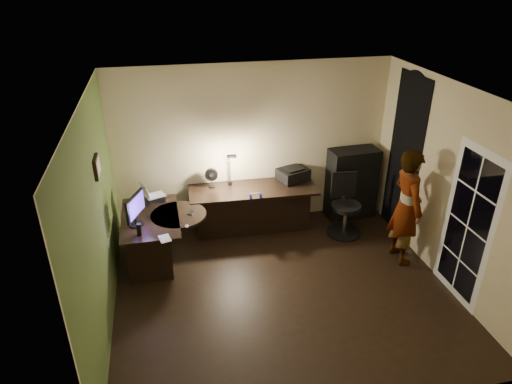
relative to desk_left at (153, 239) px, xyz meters
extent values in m
cube|color=black|center=(1.71, -1.06, -0.38)|extent=(4.50, 4.00, 0.01)
cube|color=silver|center=(1.71, -1.06, 2.33)|extent=(4.50, 4.00, 0.01)
cube|color=beige|center=(1.71, 0.95, 0.97)|extent=(4.50, 0.01, 2.70)
cube|color=beige|center=(1.71, -3.06, 0.97)|extent=(4.50, 0.01, 2.70)
cube|color=beige|center=(-0.55, -1.06, 0.97)|extent=(0.01, 4.00, 2.70)
cube|color=beige|center=(3.96, -1.06, 0.97)|extent=(0.01, 4.00, 2.70)
cube|color=#4A612B|center=(-0.53, -1.06, 0.97)|extent=(0.00, 4.00, 2.70)
cube|color=black|center=(3.95, 0.09, 0.92)|extent=(0.01, 0.90, 2.60)
cube|color=white|center=(3.94, -1.61, 0.67)|extent=(0.02, 0.92, 2.10)
cube|color=black|center=(-0.51, -0.61, 1.47)|extent=(0.04, 0.30, 0.25)
cube|color=black|center=(0.00, 0.00, 0.00)|extent=(0.82, 1.32, 0.76)
cube|color=black|center=(1.63, 0.57, 0.01)|extent=(2.08, 0.79, 0.77)
cube|color=black|center=(3.40, 0.72, 0.24)|extent=(0.85, 0.46, 1.23)
cube|color=silver|center=(0.09, 0.44, 0.43)|extent=(0.29, 0.27, 0.10)
cube|color=silver|center=(0.09, 0.44, 0.59)|extent=(0.38, 0.37, 0.21)
cube|color=black|center=(-0.19, -0.19, 0.55)|extent=(0.29, 0.50, 0.33)
ellipsoid|color=silver|center=(0.50, -0.41, 0.40)|extent=(0.06, 0.08, 0.03)
cube|color=black|center=(0.59, -0.01, 0.39)|extent=(0.12, 0.15, 0.01)
cube|color=black|center=(-0.01, -0.05, 0.39)|extent=(0.04, 0.15, 0.01)
cylinder|color=black|center=(-0.14, -0.46, 0.47)|extent=(0.07, 0.07, 0.16)
cube|color=silver|center=(0.19, -0.64, 0.39)|extent=(0.18, 0.22, 0.01)
cube|color=black|center=(0.99, 0.76, 0.56)|extent=(0.23, 0.15, 0.32)
cube|color=navy|center=(1.60, 0.22, 0.45)|extent=(0.20, 0.09, 0.09)
cube|color=black|center=(2.35, 0.75, 0.51)|extent=(0.57, 0.51, 0.21)
cube|color=black|center=(1.29, 0.77, 0.72)|extent=(0.26, 0.33, 0.64)
cube|color=black|center=(3.08, 0.14, 0.13)|extent=(0.62, 0.62, 1.01)
imported|color=#D8A88C|center=(3.63, -0.69, 0.50)|extent=(0.43, 0.63, 1.76)
camera|label=1|loc=(0.31, -5.87, 3.65)|focal=32.00mm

